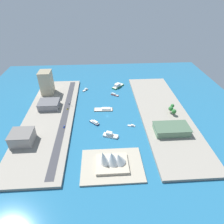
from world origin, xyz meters
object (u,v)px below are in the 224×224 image
object	(u,v)px
ferry_green_doubledeck	(118,86)
taxi_yellow_cab	(67,109)
carpark_squat_concrete	(22,137)
sedan_silver	(69,103)
tugboat_red	(114,95)
hatchback_blue	(64,127)
warehouse_low_gray	(49,104)
sailboat_small_white	(132,126)
office_block_beige	(46,82)
yacht_sleek_gray	(85,90)
traffic_light_waterfront	(71,103)
patrol_launch_navy	(95,122)
opera_landmark	(112,160)
terminal_long_green	(171,129)
ferry_white_commuter	(110,135)

from	to	relation	value
ferry_green_doubledeck	taxi_yellow_cab	world-z (taller)	ferry_green_doubledeck
carpark_squat_concrete	sedan_silver	size ratio (longest dim) A/B	5.42
tugboat_red	carpark_squat_concrete	distance (m)	167.41
hatchback_blue	ferry_green_doubledeck	bearing A→B (deg)	-124.37
warehouse_low_gray	tugboat_red	bearing A→B (deg)	-160.17
ferry_green_doubledeck	warehouse_low_gray	world-z (taller)	warehouse_low_gray
ferry_green_doubledeck	hatchback_blue	world-z (taller)	ferry_green_doubledeck
sailboat_small_white	office_block_beige	bearing A→B (deg)	-36.93
ferry_green_doubledeck	carpark_squat_concrete	size ratio (longest dim) A/B	0.95
yacht_sleek_gray	traffic_light_waterfront	bearing A→B (deg)	71.04
patrol_launch_navy	office_block_beige	xyz separation A→B (m)	(82.00, -90.67, 21.48)
sailboat_small_white	sedan_silver	distance (m)	109.93
patrol_launch_navy	opera_landmark	size ratio (longest dim) A/B	0.42
warehouse_low_gray	carpark_squat_concrete	distance (m)	80.32
carpark_squat_concrete	hatchback_blue	bearing A→B (deg)	-149.67
warehouse_low_gray	patrol_launch_navy	bearing A→B (deg)	149.14
yacht_sleek_gray	hatchback_blue	world-z (taller)	hatchback_blue
hatchback_blue	sailboat_small_white	bearing A→B (deg)	-179.47
sedan_silver	traffic_light_waterfront	world-z (taller)	traffic_light_waterfront
sailboat_small_white	opera_landmark	bearing A→B (deg)	65.23
office_block_beige	terminal_long_green	bearing A→B (deg)	146.59
ferry_white_commuter	carpark_squat_concrete	xyz separation A→B (m)	(106.44, 7.55, 8.49)
carpark_squat_concrete	opera_landmark	world-z (taller)	opera_landmark
yacht_sleek_gray	hatchback_blue	distance (m)	114.38
ferry_white_commuter	taxi_yellow_cab	bearing A→B (deg)	-45.66
patrol_launch_navy	hatchback_blue	xyz separation A→B (m)	(40.75, 10.21, 2.61)
terminal_long_green	office_block_beige	xyz separation A→B (m)	(181.60, -119.79, 15.15)
ferry_white_commuter	carpark_squat_concrete	distance (m)	107.04
warehouse_low_gray	opera_landmark	distance (m)	149.92
office_block_beige	hatchback_blue	distance (m)	110.61
yacht_sleek_gray	traffic_light_waterfront	xyz separation A→B (m)	(19.67, 57.24, 6.53)
hatchback_blue	ferry_white_commuter	bearing A→B (deg)	162.85
ferry_white_commuter	sailboat_small_white	xyz separation A→B (m)	(-30.61, -19.75, -1.41)
opera_landmark	traffic_light_waterfront	bearing A→B (deg)	-64.89
yacht_sleek_gray	carpark_squat_concrete	bearing A→B (deg)	63.89
carpark_squat_concrete	sedan_silver	xyz separation A→B (m)	(-44.63, -86.71, -6.51)
ferry_white_commuter	traffic_light_waterfront	xyz separation A→B (m)	(58.23, -73.72, 5.42)
taxi_yellow_cab	traffic_light_waterfront	size ratio (longest dim) A/B	0.68
patrol_launch_navy	tugboat_red	bearing A→B (deg)	-113.04
ferry_white_commuter	taxi_yellow_cab	distance (m)	89.24
taxi_yellow_cab	traffic_light_waterfront	bearing A→B (deg)	-112.63
ferry_green_doubledeck	tugboat_red	distance (m)	33.17
tugboat_red	office_block_beige	xyz separation A→B (m)	(115.94, -10.86, 21.75)
ferry_white_commuter	sedan_silver	world-z (taller)	ferry_white_commuter
ferry_green_doubledeck	terminal_long_green	distance (m)	152.05
hatchback_blue	sedan_silver	bearing A→B (deg)	-89.46
ferry_white_commuter	ferry_green_doubledeck	bearing A→B (deg)	-98.95
yacht_sleek_gray	hatchback_blue	size ratio (longest dim) A/B	2.75
carpark_squat_concrete	terminal_long_green	bearing A→B (deg)	-177.67
tugboat_red	taxi_yellow_cab	xyz separation A→B (m)	(75.81, 45.11, 2.83)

